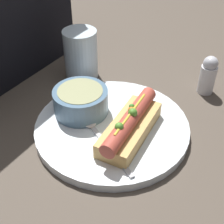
{
  "coord_description": "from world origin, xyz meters",
  "views": [
    {
      "loc": [
        -0.38,
        -0.24,
        0.41
      ],
      "look_at": [
        0.0,
        0.0,
        0.05
      ],
      "focal_mm": 50.0,
      "sensor_mm": 36.0,
      "label": 1
    }
  ],
  "objects_px": {
    "soup_bowl": "(81,100)",
    "salt_shaker": "(208,75)",
    "spoon": "(94,129)",
    "drinking_glass": "(81,55)",
    "hot_dog": "(130,126)"
  },
  "relations": [
    {
      "from": "soup_bowl",
      "to": "spoon",
      "type": "bearing_deg",
      "value": -122.0
    },
    {
      "from": "soup_bowl",
      "to": "hot_dog",
      "type": "bearing_deg",
      "value": -94.74
    },
    {
      "from": "soup_bowl",
      "to": "salt_shaker",
      "type": "relative_size",
      "value": 1.21
    },
    {
      "from": "salt_shaker",
      "to": "spoon",
      "type": "bearing_deg",
      "value": 153.73
    },
    {
      "from": "spoon",
      "to": "drinking_glass",
      "type": "distance_m",
      "value": 0.22
    },
    {
      "from": "hot_dog",
      "to": "salt_shaker",
      "type": "distance_m",
      "value": 0.24
    },
    {
      "from": "drinking_glass",
      "to": "salt_shaker",
      "type": "relative_size",
      "value": 1.31
    },
    {
      "from": "soup_bowl",
      "to": "spoon",
      "type": "xyz_separation_m",
      "value": [
        -0.03,
        -0.05,
        -0.02
      ]
    },
    {
      "from": "hot_dog",
      "to": "drinking_glass",
      "type": "height_order",
      "value": "drinking_glass"
    },
    {
      "from": "spoon",
      "to": "salt_shaker",
      "type": "bearing_deg",
      "value": -88.54
    },
    {
      "from": "salt_shaker",
      "to": "soup_bowl",
      "type": "bearing_deg",
      "value": 141.06
    },
    {
      "from": "spoon",
      "to": "drinking_glass",
      "type": "relative_size",
      "value": 1.43
    },
    {
      "from": "soup_bowl",
      "to": "salt_shaker",
      "type": "xyz_separation_m",
      "value": [
        0.22,
        -0.18,
        -0.0
      ]
    },
    {
      "from": "hot_dog",
      "to": "soup_bowl",
      "type": "distance_m",
      "value": 0.12
    },
    {
      "from": "soup_bowl",
      "to": "drinking_glass",
      "type": "xyz_separation_m",
      "value": [
        0.13,
        0.09,
        0.01
      ]
    }
  ]
}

